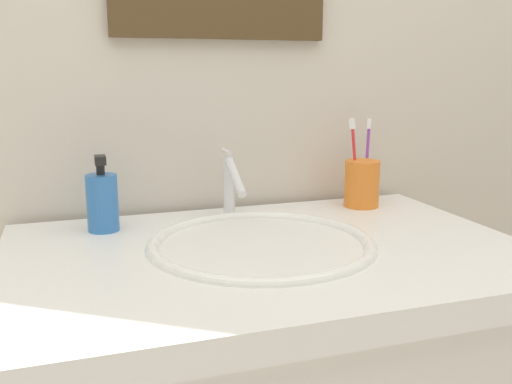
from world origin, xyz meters
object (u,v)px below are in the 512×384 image
at_px(toothbrush_cup, 362,184).
at_px(toothbrush_red, 354,156).
at_px(toothbrush_purple, 367,155).
at_px(faucet, 231,182).
at_px(soap_dispenser, 102,201).

distance_m(toothbrush_cup, toothbrush_red, 0.07).
distance_m(toothbrush_cup, toothbrush_purple, 0.08).
distance_m(faucet, toothbrush_cup, 0.31).
xyz_separation_m(faucet, toothbrush_purple, (0.34, 0.04, 0.04)).
bearing_deg(toothbrush_cup, faucet, -179.40).
bearing_deg(soap_dispenser, faucet, 3.37).
height_order(toothbrush_cup, toothbrush_purple, toothbrush_purple).
height_order(toothbrush_cup, toothbrush_red, toothbrush_red).
relative_size(faucet, toothbrush_red, 0.74).
bearing_deg(faucet, soap_dispenser, -176.63).
xyz_separation_m(toothbrush_purple, toothbrush_red, (-0.04, -0.02, 0.00)).
relative_size(toothbrush_cup, soap_dispenser, 0.71).
relative_size(toothbrush_cup, toothbrush_red, 0.54).
relative_size(toothbrush_cup, toothbrush_purple, 0.55).
distance_m(toothbrush_red, soap_dispenser, 0.56).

